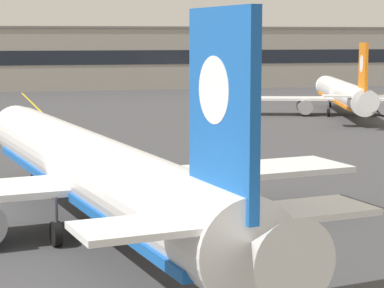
{
  "coord_description": "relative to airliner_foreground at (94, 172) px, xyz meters",
  "views": [
    {
      "loc": [
        -7.1,
        -30.92,
        10.63
      ],
      "look_at": [
        3.6,
        13.76,
        4.24
      ],
      "focal_mm": 72.41,
      "sensor_mm": 36.0,
      "label": 1
    }
  ],
  "objects": [
    {
      "name": "taxiway_centreline",
      "position": [
        2.68,
        19.64,
        -3.37
      ],
      "size": [
        9.06,
        179.8,
        0.01
      ],
      "primitive_type": "cube",
      "rotation": [
        0.0,
        0.0,
        0.05
      ],
      "color": "yellow",
      "rests_on": "ground"
    },
    {
      "name": "terminal_building",
      "position": [
        9.21,
        118.29,
        2.97
      ],
      "size": [
        146.89,
        12.4,
        12.67
      ],
      "color": "#9E998E",
      "rests_on": "ground"
    },
    {
      "name": "airliner_foreground",
      "position": [
        0.0,
        0.0,
        0.0
      ],
      "size": [
        32.34,
        41.29,
        11.65
      ],
      "color": "white",
      "rests_on": "ground"
    },
    {
      "name": "safety_cone_by_nose_gear",
      "position": [
        0.54,
        15.08,
        -3.11
      ],
      "size": [
        0.44,
        0.44,
        0.55
      ],
      "color": "orange",
      "rests_on": "ground"
    },
    {
      "name": "airliner_background",
      "position": [
        39.9,
        55.61,
        -0.5
      ],
      "size": [
        27.4,
        34.78,
        9.93
      ],
      "color": "white",
      "rests_on": "ground"
    }
  ]
}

